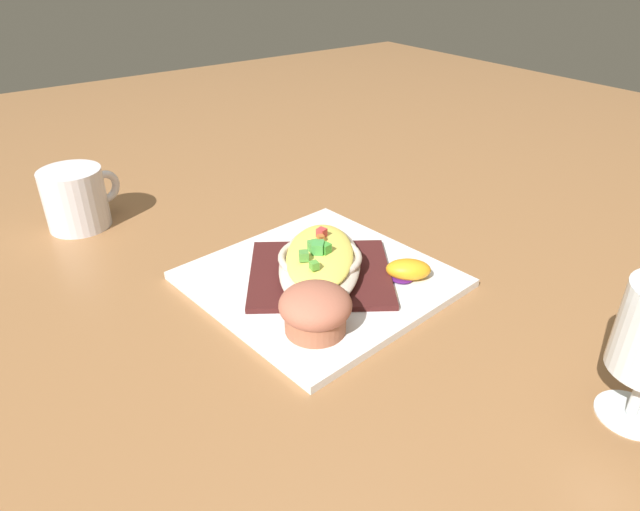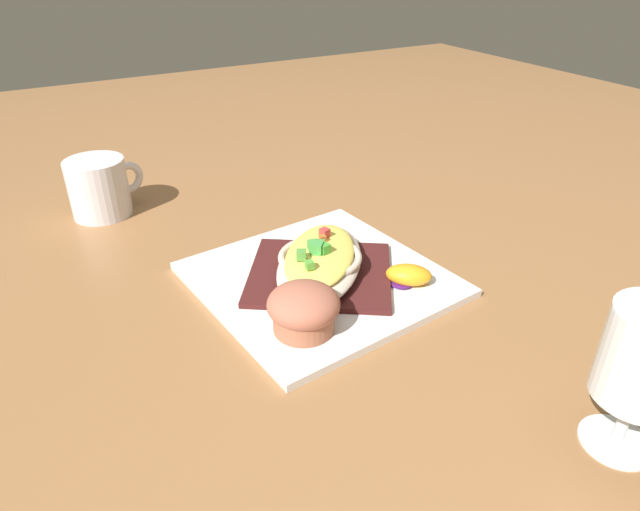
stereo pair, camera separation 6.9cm
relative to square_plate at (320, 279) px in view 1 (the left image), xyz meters
The scene contains 7 objects.
ground_plane 0.01m from the square_plate, ahead, with size 2.60×2.60×0.00m, color #94643C.
square_plate is the anchor object (origin of this frame).
folded_napkin 0.01m from the square_plate, ahead, with size 0.16×0.18×0.01m, color #441918.
gratin_dish 0.03m from the square_plate, 18.33° to the left, with size 0.21×0.22×0.05m.
muffin 0.12m from the square_plate, 51.18° to the left, with size 0.08×0.08×0.05m.
orange_garnish 0.11m from the square_plate, 141.60° to the left, with size 0.07×0.07×0.03m.
coffee_mug 0.40m from the square_plate, 60.13° to the right, with size 0.12×0.09×0.09m.
Camera 1 is at (0.36, 0.48, 0.39)m, focal length 31.33 mm.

